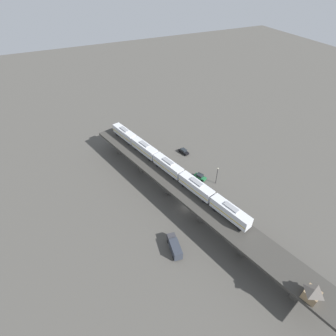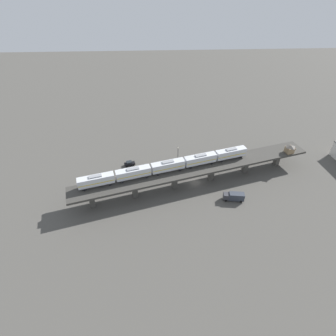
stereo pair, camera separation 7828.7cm
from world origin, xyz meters
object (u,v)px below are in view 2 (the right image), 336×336
(delivery_truck, at_px, (234,196))
(street_lamp, at_px, (178,153))
(street_car_red, at_px, (239,160))
(street_car_black, at_px, (129,163))
(street_car_green, at_px, (168,165))
(signal_hut, at_px, (290,149))
(subway_train, at_px, (168,166))

(delivery_truck, bearing_deg, street_lamp, -144.03)
(street_car_red, bearing_deg, street_car_black, -90.02)
(street_car_green, bearing_deg, delivery_truck, 46.91)
(signal_hut, xyz_separation_m, street_car_black, (-4.42, -64.01, -8.05))
(street_car_black, distance_m, delivery_truck, 44.39)
(subway_train, xyz_separation_m, signal_hut, (-9.56, 48.67, -0.74))
(street_car_black, bearing_deg, delivery_truck, 59.36)
(delivery_truck, bearing_deg, street_car_red, 160.53)
(subway_train, distance_m, street_car_green, 15.04)
(signal_hut, distance_m, street_car_black, 64.67)
(street_car_red, relative_size, street_car_green, 0.98)
(street_car_red, bearing_deg, street_lamp, -94.38)
(signal_hut, bearing_deg, street_car_black, -93.95)
(subway_train, xyz_separation_m, delivery_truck, (8.63, 22.85, -7.97))
(signal_hut, bearing_deg, street_lamp, -98.32)
(street_car_green, xyz_separation_m, street_lamp, (-3.76, 4.42, 3.17))
(street_car_green, distance_m, delivery_truck, 30.49)
(street_car_black, relative_size, street_lamp, 0.68)
(street_lamp, bearing_deg, subway_train, -17.44)
(street_lamp, bearing_deg, street_car_green, -49.63)
(signal_hut, distance_m, street_lamp, 44.39)
(street_car_black, distance_m, street_lamp, 20.69)
(street_car_black, height_order, street_lamp, street_lamp)
(signal_hut, distance_m, delivery_truck, 32.41)
(signal_hut, height_order, street_car_black, signal_hut)
(subway_train, height_order, street_car_black, subway_train)
(street_car_red, bearing_deg, signal_hut, 76.13)
(street_car_red, bearing_deg, street_car_green, -86.63)
(delivery_truck, height_order, street_lamp, street_lamp)
(signal_hut, relative_size, street_car_red, 0.85)
(signal_hut, bearing_deg, subway_train, -78.88)
(street_lamp, bearing_deg, delivery_truck, 35.97)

